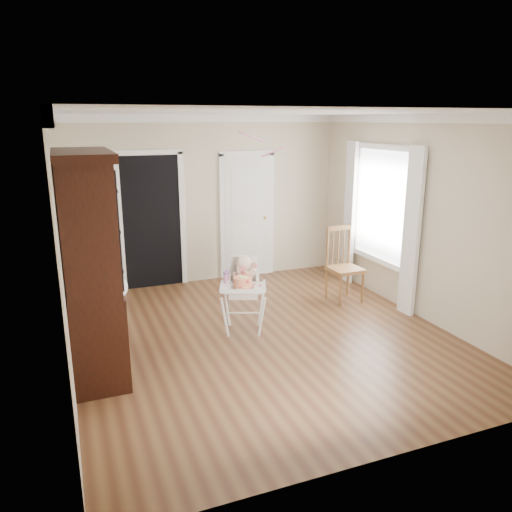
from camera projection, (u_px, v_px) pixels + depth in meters
name	position (u px, v px, depth m)	size (l,w,h in m)	color
floor	(264.00, 337.00, 6.23)	(5.00, 5.00, 0.00)	#512E1C
ceiling	(265.00, 112.00, 5.52)	(5.00, 5.00, 0.00)	white
wall_back	(206.00, 200.00, 8.12)	(4.50, 4.50, 0.00)	beige
wall_left	(61.00, 249.00, 5.08)	(5.00, 5.00, 0.00)	beige
wall_right	(420.00, 218.00, 6.67)	(5.00, 5.00, 0.00)	beige
crown_molding	(265.00, 118.00, 5.53)	(4.50, 5.00, 0.12)	white
doorway	(152.00, 219.00, 7.85)	(1.06, 0.05, 2.22)	black
closet_door	(247.00, 217.00, 8.43)	(0.96, 0.09, 2.13)	white
window_right	(380.00, 213.00, 7.38)	(0.13, 1.84, 2.30)	white
high_chair	(243.00, 286.00, 6.25)	(0.76, 0.84, 0.98)	white
baby	(243.00, 274.00, 6.23)	(0.28, 0.28, 0.46)	beige
cake	(243.00, 282.00, 5.96)	(0.29, 0.29, 0.14)	silver
sippy_cup	(226.00, 277.00, 6.12)	(0.08, 0.08, 0.19)	#F495C5
china_cabinet	(90.00, 266.00, 5.13)	(0.62, 1.38, 2.33)	black
dining_chair	(344.00, 267.00, 7.40)	(0.47, 0.47, 1.10)	brown
streamer	(251.00, 136.00, 6.88)	(0.03, 0.50, 0.02)	pink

